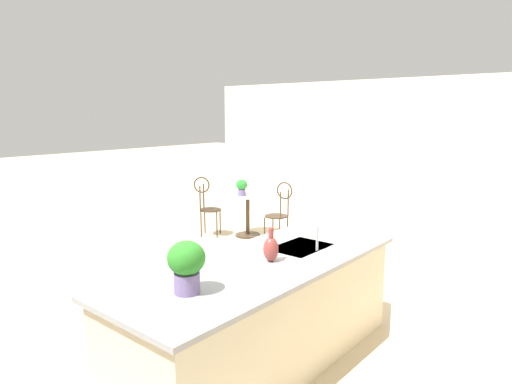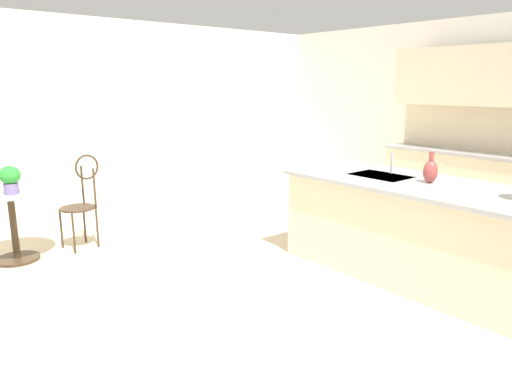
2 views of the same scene
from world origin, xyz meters
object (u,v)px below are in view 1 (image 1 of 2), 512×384
Objects in this scene: bistro_table at (248,211)px; chair_near_window at (207,203)px; vase_on_counter at (271,248)px; chair_by_island at (279,210)px; potted_plant_counter_far at (186,263)px; potted_plant_on_table at (242,186)px.

bistro_table is 0.72m from chair_near_window.
chair_by_island is at bearing -144.04° from vase_on_counter.
potted_plant_counter_far is at bearing 28.75° from chair_by_island.
bistro_table is 0.47m from potted_plant_on_table.
bistro_table is 4.15m from vase_on_counter.
bistro_table is 0.77× the size of chair_by_island.
potted_plant_counter_far is at bearing 44.56° from chair_near_window.
vase_on_counter reaches higher than chair_near_window.
chair_near_window reaches higher than bistro_table.
chair_near_window is 2.82× the size of potted_plant_counter_far.
potted_plant_on_table is at bearing 116.28° from chair_near_window.
chair_near_window is (0.42, -0.58, 0.13)m from bistro_table.
chair_near_window is at bearing -53.98° from bistro_table.
vase_on_counter is at bearing 45.29° from potted_plant_on_table.
vase_on_counter reaches higher than chair_by_island.
chair_near_window is 4.29m from vase_on_counter.
potted_plant_on_table is at bearing -142.80° from potted_plant_counter_far.
bistro_table is at bearing -143.91° from potted_plant_counter_far.
bistro_table is 0.77× the size of chair_near_window.
chair_by_island reaches higher than bistro_table.
chair_near_window reaches higher than potted_plant_on_table.
potted_plant_on_table is at bearing -134.71° from vase_on_counter.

